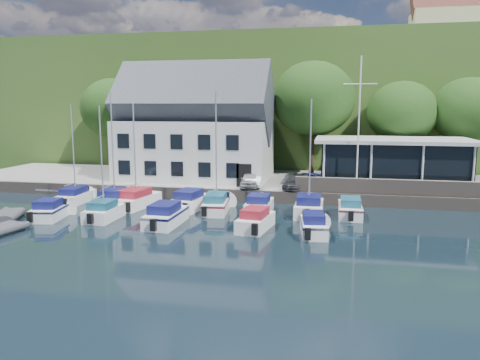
{
  "coord_description": "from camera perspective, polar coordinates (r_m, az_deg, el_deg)",
  "views": [
    {
      "loc": [
        6.05,
        -26.38,
        7.91
      ],
      "look_at": [
        -1.14,
        9.0,
        2.16
      ],
      "focal_mm": 35.0,
      "sensor_mm": 36.0,
      "label": 1
    }
  ],
  "objects": [
    {
      "name": "ground",
      "position": [
        28.2,
        -1.38,
        -7.24
      ],
      "size": [
        180.0,
        180.0,
        0.0
      ],
      "primitive_type": "plane",
      "color": "black",
      "rests_on": "ground"
    },
    {
      "name": "quay",
      "position": [
        44.91,
        3.59,
        -0.46
      ],
      "size": [
        60.0,
        13.0,
        1.0
      ],
      "primitive_type": "cube",
      "color": "gray",
      "rests_on": "ground"
    },
    {
      "name": "quay_face",
      "position": [
        38.59,
        2.26,
        -2.03
      ],
      "size": [
        60.0,
        0.3,
        1.0
      ],
      "primitive_type": "cube",
      "color": "#63584F",
      "rests_on": "ground"
    },
    {
      "name": "hillside",
      "position": [
        88.59,
        7.67,
        9.03
      ],
      "size": [
        160.0,
        75.0,
        16.0
      ],
      "primitive_type": "cube",
      "color": "#34541F",
      "rests_on": "ground"
    },
    {
      "name": "field_patch",
      "position": [
        96.76,
        12.98,
        13.71
      ],
      "size": [
        50.0,
        30.0,
        0.3
      ],
      "primitive_type": "cube",
      "color": "#545F2F",
      "rests_on": "hillside"
    },
    {
      "name": "farmhouse",
      "position": [
        80.91,
        23.81,
        16.97
      ],
      "size": [
        10.4,
        7.0,
        8.2
      ],
      "primitive_type": null,
      "color": "beige",
      "rests_on": "hillside"
    },
    {
      "name": "harbor_building",
      "position": [
        44.9,
        -5.45,
        5.74
      ],
      "size": [
        14.4,
        8.2,
        8.7
      ],
      "primitive_type": null,
      "color": "silver",
      "rests_on": "quay"
    },
    {
      "name": "club_pavilion",
      "position": [
        42.95,
        18.04,
        2.11
      ],
      "size": [
        13.2,
        7.2,
        4.1
      ],
      "primitive_type": null,
      "color": "black",
      "rests_on": "quay"
    },
    {
      "name": "seawall",
      "position": [
        38.77,
        20.16,
        -0.88
      ],
      "size": [
        18.0,
        0.5,
        1.2
      ],
      "primitive_type": "cube",
      "color": "#63584F",
      "rests_on": "quay"
    },
    {
      "name": "gangway",
      "position": [
        42.7,
        -20.65,
        -2.21
      ],
      "size": [
        1.2,
        6.0,
        1.4
      ],
      "primitive_type": null,
      "color": "silver",
      "rests_on": "ground"
    },
    {
      "name": "car_silver",
      "position": [
        40.07,
        1.21,
        0.04
      ],
      "size": [
        1.88,
        3.87,
        1.27
      ],
      "primitive_type": "imported",
      "rotation": [
        0.0,
        0.0,
        0.1
      ],
      "color": "#AEAEB3",
      "rests_on": "quay"
    },
    {
      "name": "car_white",
      "position": [
        40.58,
        1.76,
        0.14
      ],
      "size": [
        1.71,
        3.93,
        1.26
      ],
      "primitive_type": "imported",
      "rotation": [
        0.0,
        0.0,
        0.1
      ],
      "color": "white",
      "rests_on": "quay"
    },
    {
      "name": "car_dgrey",
      "position": [
        39.62,
        6.8,
        -0.26
      ],
      "size": [
        2.2,
        3.95,
        1.08
      ],
      "primitive_type": "imported",
      "rotation": [
        0.0,
        0.0,
        -0.19
      ],
      "color": "#292A2E",
      "rests_on": "quay"
    },
    {
      "name": "car_blue",
      "position": [
        40.38,
        8.78,
        -0.0
      ],
      "size": [
        2.58,
        3.96,
        1.26
      ],
      "primitive_type": "imported",
      "rotation": [
        0.0,
        0.0,
        -0.33
      ],
      "color": "#313A97",
      "rests_on": "quay"
    },
    {
      "name": "flagpole",
      "position": [
        38.37,
        14.27,
        6.47
      ],
      "size": [
        2.58,
        0.2,
        10.74
      ],
      "primitive_type": null,
      "color": "silver",
      "rests_on": "quay"
    },
    {
      "name": "tree_0",
      "position": [
        54.19,
        -15.08,
        6.67
      ],
      "size": [
        7.25,
        7.25,
        9.91
      ],
      "primitive_type": null,
      "color": "#14350F",
      "rests_on": "quay"
    },
    {
      "name": "tree_1",
      "position": [
        52.08,
        -8.98,
        6.96
      ],
      "size": [
        7.48,
        7.48,
        10.23
      ],
      "primitive_type": null,
      "color": "#14350F",
      "rests_on": "quay"
    },
    {
      "name": "tree_2",
      "position": [
        49.92,
        -0.46,
        6.75
      ],
      "size": [
        7.18,
        7.18,
        9.81
      ],
      "primitive_type": null,
      "color": "#14350F",
      "rests_on": "quay"
    },
    {
      "name": "tree_3",
      "position": [
        47.96,
        8.85,
        7.46
      ],
      "size": [
        8.29,
        8.29,
        11.33
      ],
      "primitive_type": null,
      "color": "#14350F",
      "rests_on": "quay"
    },
    {
      "name": "tree_4",
      "position": [
        49.33,
        19.07,
        5.95
      ],
      "size": [
        6.83,
        6.83,
        9.33
      ],
      "primitive_type": null,
      "color": "#14350F",
      "rests_on": "quay"
    },
    {
      "name": "tree_5",
      "position": [
        50.52,
        25.92,
        5.76
      ],
      "size": [
        7.04,
        7.04,
        9.62
      ],
      "primitive_type": null,
      "color": "#14350F",
      "rests_on": "quay"
    },
    {
      "name": "boat_r1_0",
      "position": [
        40.22,
        -19.66,
        3.14
      ],
      "size": [
        1.97,
        6.26,
        8.27
      ],
      "primitive_type": null,
      "rotation": [
        0.0,
        0.0,
        0.04
      ],
      "color": "white",
      "rests_on": "ground"
    },
    {
      "name": "boat_r1_1",
      "position": [
        37.56,
        -15.26,
        3.56
      ],
      "size": [
        2.81,
        6.08,
        9.05
      ],
      "primitive_type": null,
      "rotation": [
        0.0,
        0.0,
        0.12
      ],
      "color": "white",
      "rests_on": "ground"
    },
    {
      "name": "boat_r1_2",
      "position": [
        37.14,
        -12.73,
        3.68
      ],
      "size": [
        3.2,
        6.93,
        9.15
      ],
      "primitive_type": null,
      "rotation": [
        0.0,
        0.0,
        -0.16
      ],
      "color": "white",
      "rests_on": "ground"
    },
    {
      "name": "boat_r1_3",
      "position": [
        36.15,
        -6.13,
        -2.36
      ],
      "size": [
        2.75,
        6.16,
        1.58
      ],
      "primitive_type": null,
      "rotation": [
        0.0,
        0.0,
        -0.13
      ],
      "color": "white",
      "rests_on": "ground"
    },
    {
      "name": "boat_r1_4",
      "position": [
        34.72,
        -2.92,
        3.2
      ],
      "size": [
        2.56,
        6.56,
        8.75
      ],
      "primitive_type": null,
      "rotation": [
        0.0,
        0.0,
        0.11
      ],
      "color": "white",
      "rests_on": "ground"
    },
    {
      "name": "boat_r1_5",
      "position": [
        34.92,
        2.35,
        -2.87
      ],
      "size": [
        1.98,
        5.16,
        1.4
      ],
      "primitive_type": null,
      "rotation": [
        0.0,
        0.0,
        0.0
      ],
      "color": "white",
      "rests_on": "ground"
    },
    {
      "name": "boat_r1_6",
      "position": [
        33.81,
        8.56,
        3.45
      ],
      "size": [
        2.16,
        5.7,
        9.33
      ],
      "primitive_type": null,
      "rotation": [
        0.0,
        0.0,
        0.0
      ],
      "color": "white",
      "rests_on": "ground"
    },
    {
      "name": "boat_r1_7",
      "position": [
        34.65,
        13.29,
        -3.2
      ],
      "size": [
        1.82,
        5.66,
        1.4
      ],
      "primitive_type": null,
      "rotation": [
        0.0,
        0.0,
        0.0
      ],
      "color": "white",
      "rests_on": "ground"
    },
    {
      "name": "boat_r2_0",
      "position": [
        35.65,
        -22.15,
        -3.28
      ],
      "size": [
        2.68,
        5.06,
        1.42
      ],
      "primitive_type": null,
      "rotation": [
        0.0,
        0.0,
        0.17
      ],
      "color": "white",
      "rests_on": "ground"
    },
    {
      "name": "boat_r2_1",
      "position": [
        33.5,
        -16.53,
        2.49
      ],
      "size": [
        1.92,
        4.87,
        8.6
      ],
      "primitive_type": null,
      "rotation": [
        0.0,
        0.0,
        0.01
      ],
      "color": "white",
      "rests_on": "ground"
    },
    {
      "name": "boat_r2_2",
      "position": [
        31.73,
        -9.02,
        -4.07
      ],
      "size": [
        2.11,
        6.09,
        1.53
      ],
      "primitive_type": null,
      "rotation": [
        0.0,
        0.0,
        -0.01
      ],
      "color": "white",
      "rests_on": "ground"
    },
    {
      "name": "boat_r2_3",
      "position": [
        30.21,
        1.9,
        -4.7
      ],
      "size": [
        2.56,
        5.5,
        1.46
      ],
      "primitive_type": null,
      "rotation": [
        0.0,
        0.0,
        -0.15
      ],
      "color": "white",
      "rests_on": "ground"
    },
    {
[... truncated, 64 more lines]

